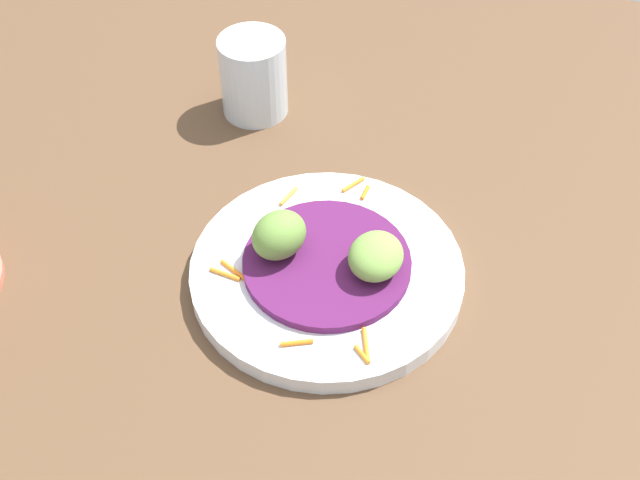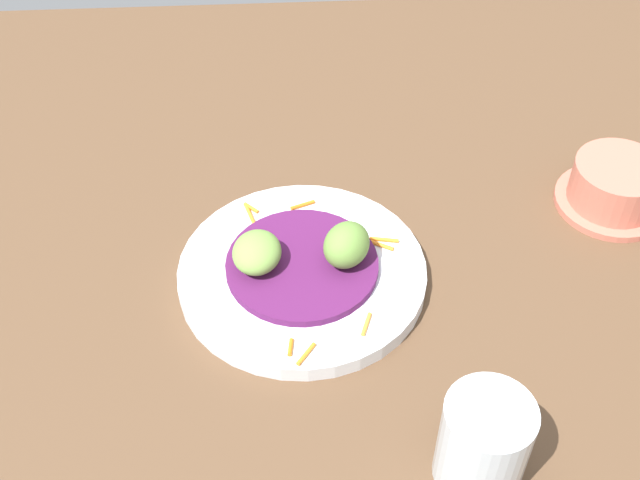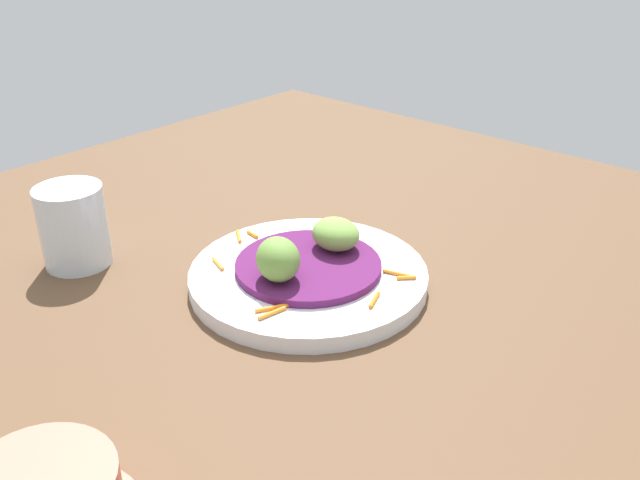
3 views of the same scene
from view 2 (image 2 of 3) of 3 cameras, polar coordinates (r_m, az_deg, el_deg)
name	(u,v)px [view 2 (image 2 of 3)]	position (r cm, az deg, el deg)	size (l,w,h in cm)	color
table_surface	(296,286)	(83.12, -1.66, -3.24)	(110.00, 110.00, 2.00)	brown
main_plate	(302,275)	(81.61, -1.24, -2.45)	(24.69, 24.69, 1.73)	silver
cabbage_bed	(302,266)	(80.67, -1.25, -1.84)	(15.11, 15.11, 0.84)	#51194C
carrot_garnish	(319,259)	(81.64, -0.07, -1.31)	(21.52, 15.87, 0.40)	orange
guac_scoop_left	(346,245)	(79.16, 1.85, -0.32)	(4.28, 5.16, 4.30)	olive
guac_scoop_center	(257,255)	(79.05, -4.41, -1.07)	(5.44, 4.75, 3.28)	#759E47
terracotta_bowl	(615,187)	(94.05, 19.85, 3.50)	(12.12, 12.12, 5.42)	#C66B56
water_glass	(483,443)	(67.36, 11.30, -13.67)	(7.21, 7.21, 8.92)	silver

